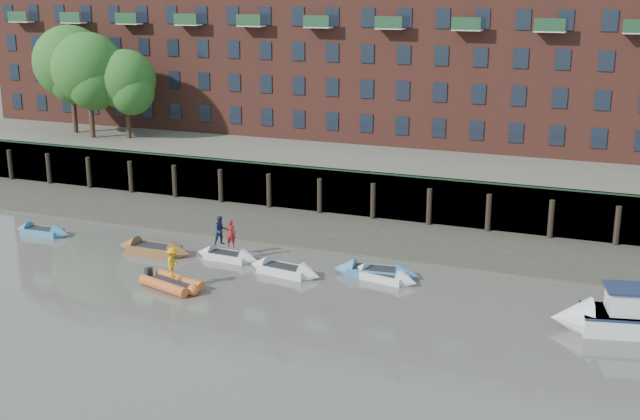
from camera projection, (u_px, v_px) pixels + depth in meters
The scene contains 18 objects.
ground at pixel (184, 336), 37.24m from camera, with size 220.00×220.00×0.00m, color #58544D.
foreshore at pixel (326, 231), 53.33m from camera, with size 110.00×8.00×0.50m, color #3D382F.
mud_band at pixel (306, 246), 50.29m from camera, with size 110.00×1.60×0.10m, color #4C4336.
river_wall at pixel (349, 193), 56.82m from camera, with size 110.00×1.23×3.30m.
bank_terrace at pixel (403, 157), 68.99m from camera, with size 110.00×28.00×3.20m, color #5E594D.
apartment_terrace at pixel (410, 23), 66.89m from camera, with size 80.60×15.56×20.98m.
tree_cluster at pixel (88, 68), 68.53m from camera, with size 11.76×7.74×9.40m.
rowboat_0 at pixel (42, 232), 52.50m from camera, with size 4.16×1.34×1.19m.
rowboat_2 at pixel (154, 250), 48.74m from camera, with size 5.00×1.48×1.45m.
rowboat_3 at pixel (227, 256), 47.68m from camera, with size 4.19×1.39×1.20m.
rowboat_4 at pixel (284, 270), 45.23m from camera, with size 4.71×1.94×1.33m.
rowboat_5 at pixel (376, 272), 44.86m from camera, with size 5.01×1.93×1.42m.
rowboat_6 at pixel (382, 276), 44.32m from camera, with size 4.37×2.01×1.22m.
rib_tender at pixel (174, 284), 43.03m from camera, with size 3.82×2.63×0.64m.
motor_launch at pixel (616, 317), 37.57m from camera, with size 7.18×3.71×2.83m.
person_rower_a at pixel (231, 233), 47.23m from camera, with size 0.61×0.40×1.68m, color maroon.
person_rower_b at pixel (221, 231), 47.65m from camera, with size 0.86×0.67×1.76m, color #19233F.
person_rib_crew at pixel (173, 263), 42.78m from camera, with size 1.09×0.63×1.69m, color orange.
Camera 1 is at (18.71, -29.48, 15.56)m, focal length 45.00 mm.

